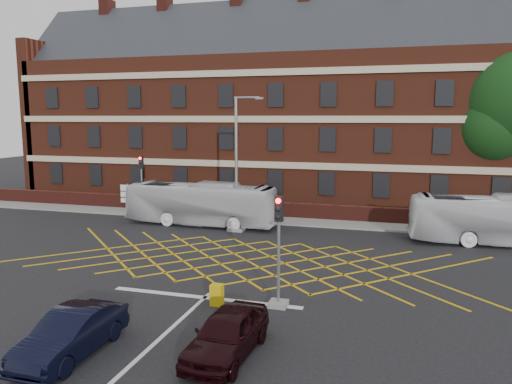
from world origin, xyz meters
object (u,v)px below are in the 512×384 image
(bus_right, at_px, (503,220))
(car_navy, at_px, (71,334))
(street_lamp, at_px, (237,186))
(utility_cabinet, at_px, (217,295))
(car_maroon, at_px, (227,333))
(traffic_light_far, at_px, (142,189))
(bus_left, at_px, (201,204))
(traffic_light_near, at_px, (279,262))
(direction_signs, at_px, (127,195))

(bus_right, bearing_deg, car_navy, 135.85)
(street_lamp, distance_m, utility_cabinet, 12.93)
(bus_right, height_order, car_maroon, bus_right)
(traffic_light_far, height_order, utility_cabinet, traffic_light_far)
(utility_cabinet, bearing_deg, car_navy, -118.59)
(bus_left, relative_size, car_maroon, 2.52)
(bus_right, xyz_separation_m, traffic_light_near, (-9.93, -12.63, 0.35))
(bus_left, bearing_deg, street_lamp, -105.91)
(utility_cabinet, bearing_deg, bus_left, 114.83)
(bus_left, relative_size, car_navy, 2.45)
(utility_cabinet, bearing_deg, traffic_light_far, 126.98)
(bus_left, xyz_separation_m, car_maroon, (7.86, -16.96, -0.74))
(bus_left, height_order, direction_signs, bus_left)
(car_navy, bearing_deg, direction_signs, 116.42)
(bus_right, xyz_separation_m, direction_signs, (-25.32, 2.45, -0.04))
(traffic_light_near, bearing_deg, direction_signs, 135.57)
(bus_right, distance_m, car_maroon, 19.91)
(bus_right, xyz_separation_m, street_lamp, (-15.47, -0.89, 1.43))
(bus_left, relative_size, traffic_light_near, 2.41)
(traffic_light_near, bearing_deg, car_maroon, -97.47)
(bus_left, bearing_deg, traffic_light_far, 66.92)
(direction_signs, xyz_separation_m, utility_cabinet, (13.09, -15.62, -0.96))
(bus_right, bearing_deg, street_lamp, 88.57)
(utility_cabinet, bearing_deg, car_maroon, -65.00)
(bus_left, xyz_separation_m, direction_signs, (-6.97, 2.40, -0.06))
(car_maroon, distance_m, street_lamp, 16.91)
(bus_left, height_order, utility_cabinet, bus_left)
(direction_signs, bearing_deg, street_lamp, -18.77)
(car_maroon, relative_size, utility_cabinet, 4.94)
(car_maroon, xyz_separation_m, street_lamp, (-4.98, 16.01, 2.15))
(bus_right, bearing_deg, utility_cabinet, 132.39)
(bus_right, relative_size, utility_cabinet, 12.27)
(bus_right, height_order, direction_signs, bus_right)
(car_navy, bearing_deg, car_maroon, 16.43)
(car_navy, height_order, traffic_light_near, traffic_light_near)
(traffic_light_near, height_order, direction_signs, traffic_light_near)
(street_lamp, bearing_deg, bus_left, 161.83)
(car_navy, bearing_deg, traffic_light_far, 113.72)
(bus_left, height_order, street_lamp, street_lamp)
(bus_left, height_order, car_maroon, bus_left)
(bus_left, relative_size, traffic_light_far, 2.41)
(car_maroon, bearing_deg, direction_signs, 130.76)
(car_maroon, bearing_deg, traffic_light_far, 128.25)
(car_maroon, bearing_deg, bus_right, 61.48)
(bus_left, distance_m, car_maroon, 18.70)
(bus_right, xyz_separation_m, traffic_light_far, (-24.31, 2.88, 0.35))
(traffic_light_near, bearing_deg, bus_right, 51.83)
(street_lamp, bearing_deg, utility_cabinet, -75.21)
(bus_left, height_order, bus_right, bus_left)
(car_maroon, distance_m, direction_signs, 24.39)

